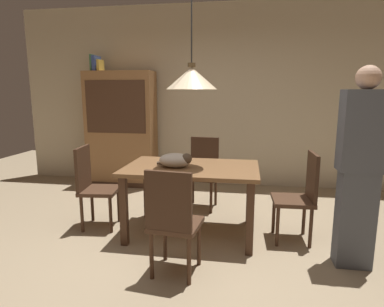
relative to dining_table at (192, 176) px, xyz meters
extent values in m
plane|color=#998466|center=(-0.05, -0.56, -0.65)|extent=(10.00, 10.00, 0.00)
cube|color=beige|center=(-0.05, 2.09, 0.80)|extent=(6.40, 0.10, 2.90)
cube|color=brown|center=(0.00, 0.00, 0.08)|extent=(1.40, 0.90, 0.04)
cube|color=#472D1E|center=(-0.62, -0.39, -0.29)|extent=(0.07, 0.07, 0.71)
cube|color=#472D1E|center=(0.62, -0.39, -0.29)|extent=(0.07, 0.07, 0.71)
cube|color=#472D1E|center=(-0.62, 0.39, -0.29)|extent=(0.07, 0.07, 0.71)
cube|color=#472D1E|center=(0.62, 0.39, -0.29)|extent=(0.07, 0.07, 0.71)
cube|color=#472D1E|center=(0.00, 0.80, -0.22)|extent=(0.43, 0.43, 0.04)
cube|color=#40291B|center=(0.02, 0.98, 0.04)|extent=(0.38, 0.07, 0.48)
cylinder|color=#472D1E|center=(-0.17, 0.66, -0.44)|extent=(0.04, 0.04, 0.41)
cylinder|color=#472D1E|center=(0.14, 0.63, -0.44)|extent=(0.04, 0.04, 0.41)
cylinder|color=#472D1E|center=(-0.14, 0.97, -0.44)|extent=(0.04, 0.04, 0.41)
cylinder|color=#472D1E|center=(0.17, 0.94, -0.44)|extent=(0.04, 0.04, 0.41)
cube|color=#472D1E|center=(1.05, 0.00, -0.22)|extent=(0.42, 0.42, 0.04)
cube|color=#40291B|center=(1.23, 0.01, 0.04)|extent=(0.05, 0.38, 0.48)
cylinder|color=#472D1E|center=(0.88, 0.15, -0.44)|extent=(0.04, 0.04, 0.41)
cylinder|color=#472D1E|center=(0.90, -0.17, -0.44)|extent=(0.04, 0.04, 0.41)
cylinder|color=#472D1E|center=(1.20, 0.17, -0.44)|extent=(0.04, 0.04, 0.41)
cylinder|color=#472D1E|center=(1.22, -0.15, -0.44)|extent=(0.04, 0.04, 0.41)
cube|color=#472D1E|center=(0.00, -0.80, -0.22)|extent=(0.44, 0.44, 0.04)
cube|color=#40291B|center=(-0.02, -0.98, 0.04)|extent=(0.38, 0.08, 0.48)
cylinder|color=#472D1E|center=(0.18, -0.66, -0.44)|extent=(0.04, 0.04, 0.41)
cylinder|color=#472D1E|center=(-0.14, -0.62, -0.44)|extent=(0.04, 0.04, 0.41)
cylinder|color=#472D1E|center=(0.14, -0.98, -0.44)|extent=(0.04, 0.04, 0.41)
cylinder|color=#472D1E|center=(-0.18, -0.94, -0.44)|extent=(0.04, 0.04, 0.41)
cube|color=#472D1E|center=(-1.05, 0.00, -0.22)|extent=(0.44, 0.44, 0.04)
cube|color=#40291B|center=(-1.23, -0.02, 0.04)|extent=(0.08, 0.38, 0.48)
cylinder|color=#472D1E|center=(-0.87, -0.14, -0.44)|extent=(0.04, 0.04, 0.41)
cylinder|color=#472D1E|center=(-0.91, 0.18, -0.44)|extent=(0.04, 0.04, 0.41)
cylinder|color=#472D1E|center=(-1.19, -0.18, -0.44)|extent=(0.04, 0.04, 0.41)
cylinder|color=#472D1E|center=(-1.23, 0.14, -0.44)|extent=(0.04, 0.04, 0.41)
ellipsoid|color=beige|center=(-0.16, -0.07, 0.18)|extent=(0.35, 0.23, 0.15)
sphere|color=brown|center=(-0.04, -0.09, 0.20)|extent=(0.11, 0.11, 0.11)
cylinder|color=brown|center=(-0.28, -0.01, 0.13)|extent=(0.18, 0.04, 0.04)
cone|color=beige|center=(0.00, 0.00, 1.01)|extent=(0.52, 0.52, 0.22)
cylinder|color=#513D23|center=(0.00, 0.00, 1.14)|extent=(0.08, 0.08, 0.04)
cylinder|color=black|center=(0.00, 0.00, 1.68)|extent=(0.01, 0.01, 1.04)
cube|color=olive|center=(-1.46, 1.76, 0.28)|extent=(1.10, 0.44, 1.85)
cube|color=#472D1E|center=(-1.46, 1.53, 0.65)|extent=(0.97, 0.01, 0.81)
cube|color=#472D1E|center=(-1.46, 1.76, -0.61)|extent=(1.12, 0.45, 0.08)
cube|color=#427A4C|center=(-1.90, 1.76, 1.33)|extent=(0.03, 0.20, 0.26)
cube|color=#384C93|center=(-1.84, 1.76, 1.32)|extent=(0.06, 0.24, 0.24)
cube|color=gold|center=(-1.77, 1.76, 1.29)|extent=(0.04, 0.20, 0.18)
cube|color=#4C515B|center=(1.52, -0.43, -0.22)|extent=(0.30, 0.20, 0.86)
cube|color=#4C515B|center=(1.52, -0.43, 0.56)|extent=(0.36, 0.22, 0.68)
sphere|color=tan|center=(1.52, -0.43, 0.99)|extent=(0.20, 0.20, 0.20)
camera|label=1|loc=(0.56, -3.34, 0.88)|focal=30.71mm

